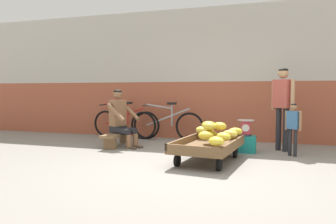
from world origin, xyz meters
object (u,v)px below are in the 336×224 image
object	(u,v)px
low_bench	(118,136)
bicycle_near_left	(124,123)
vendor_seated	(121,118)
customer_child	(293,124)
bicycle_far_left	(167,125)
customer_adult	(283,100)
weighing_scale	(246,127)
plastic_crate	(246,144)
banana_cart	(208,147)

from	to	relation	value
low_bench	bicycle_near_left	distance (m)	1.13
vendor_seated	customer_child	xyz separation A→B (m)	(3.22, -0.01, -0.01)
bicycle_far_left	customer_adult	xyz separation A→B (m)	(2.43, -0.62, 0.60)
weighing_scale	bicycle_far_left	bearing A→B (deg)	151.71
weighing_scale	bicycle_far_left	xyz separation A→B (m)	(-1.81, 0.97, -0.10)
weighing_scale	customer_adult	distance (m)	0.88
plastic_crate	bicycle_near_left	xyz separation A→B (m)	(-2.88, 0.96, 0.20)
low_bench	vendor_seated	distance (m)	0.38
customer_adult	customer_child	world-z (taller)	customer_adult
banana_cart	weighing_scale	xyz separation A→B (m)	(0.49, 0.99, 0.21)
weighing_scale	customer_child	size ratio (longest dim) A/B	0.33
bicycle_far_left	customer_child	bearing A→B (deg)	-22.93
customer_child	bicycle_near_left	bearing A→B (deg)	163.45
vendor_seated	customer_adult	distance (m)	3.11
vendor_seated	plastic_crate	distance (m)	2.47
low_bench	customer_child	size ratio (longest dim) A/B	1.23
bicycle_near_left	customer_child	xyz separation A→B (m)	(3.67, -1.09, 0.21)
plastic_crate	bicycle_near_left	world-z (taller)	bicycle_near_left
vendor_seated	plastic_crate	world-z (taller)	vendor_seated
low_bench	customer_child	distance (m)	3.32
bicycle_near_left	weighing_scale	bearing A→B (deg)	-18.52
bicycle_far_left	customer_child	distance (m)	2.83
bicycle_near_left	low_bench	bearing A→B (deg)	-70.47
plastic_crate	weighing_scale	bearing A→B (deg)	-90.00
low_bench	bicycle_near_left	xyz separation A→B (m)	(-0.37, 1.05, 0.15)
weighing_scale	bicycle_far_left	size ratio (longest dim) A/B	0.18
customer_child	vendor_seated	bearing A→B (deg)	179.86
weighing_scale	bicycle_near_left	bearing A→B (deg)	161.48
bicycle_near_left	bicycle_far_left	world-z (taller)	same
weighing_scale	low_bench	bearing A→B (deg)	-178.03
weighing_scale	bicycle_far_left	distance (m)	2.05
customer_adult	bicycle_near_left	bearing A→B (deg)	170.13
vendor_seated	customer_adult	world-z (taller)	customer_adult
banana_cart	weighing_scale	size ratio (longest dim) A/B	5.09
customer_adult	customer_child	distance (m)	0.64
low_bench	bicycle_far_left	distance (m)	1.28
weighing_scale	banana_cart	bearing A→B (deg)	-116.51
bicycle_near_left	customer_child	size ratio (longest dim) A/B	1.84
vendor_seated	plastic_crate	bearing A→B (deg)	2.81
banana_cart	vendor_seated	size ratio (longest dim) A/B	1.34
bicycle_far_left	customer_adult	size ratio (longest dim) A/B	1.09
bicycle_far_left	banana_cart	bearing A→B (deg)	-56.27
customer_adult	plastic_crate	bearing A→B (deg)	-150.54
bicycle_far_left	customer_child	size ratio (longest dim) A/B	1.84
banana_cart	vendor_seated	xyz separation A→B (m)	(-1.93, 0.87, 0.33)
vendor_seated	bicycle_near_left	size ratio (longest dim) A/B	0.69
weighing_scale	customer_child	xyz separation A→B (m)	(0.79, -0.13, 0.10)
weighing_scale	customer_adult	world-z (taller)	customer_adult
customer_adult	customer_child	xyz separation A→B (m)	(0.16, -0.48, -0.39)
plastic_crate	bicycle_far_left	world-z (taller)	bicycle_far_left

